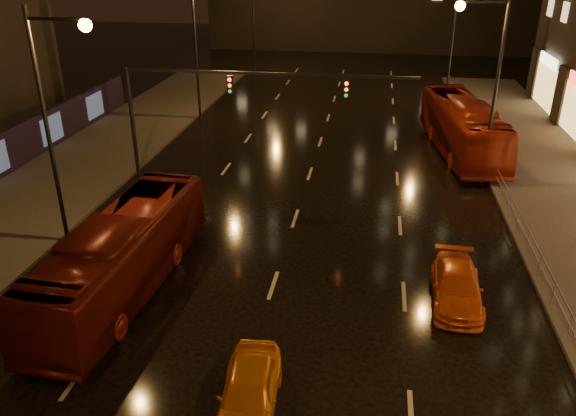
{
  "coord_description": "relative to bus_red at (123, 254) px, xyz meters",
  "views": [
    {
      "loc": [
        3.4,
        -8.17,
        11.87
      ],
      "look_at": [
        0.3,
        11.8,
        2.5
      ],
      "focal_mm": 35.0,
      "sensor_mm": 36.0,
      "label": 1
    }
  ],
  "objects": [
    {
      "name": "traffic_signal",
      "position": [
        0.42,
        11.1,
        3.22
      ],
      "size": [
        15.31,
        0.32,
        6.2
      ],
      "color": "black",
      "rests_on": "ground"
    },
    {
      "name": "railing_right",
      "position": [
        15.68,
        9.1,
        -0.61
      ],
      "size": [
        0.05,
        56.0,
        1.0
      ],
      "color": "#99999E",
      "rests_on": "sidewalk_right"
    },
    {
      "name": "taxi_far",
      "position": [
        12.32,
        1.1,
        -0.89
      ],
      "size": [
        1.91,
        4.34,
        1.24
      ],
      "primitive_type": "imported",
      "rotation": [
        0.0,
        0.0,
        -0.04
      ],
      "color": "#E75715",
      "rests_on": "ground"
    },
    {
      "name": "ground",
      "position": [
        5.48,
        11.1,
        -1.51
      ],
      "size": [
        140.0,
        140.0,
        0.0
      ],
      "primitive_type": "plane",
      "color": "black",
      "rests_on": "ground"
    },
    {
      "name": "taxi_near",
      "position": [
        5.98,
        -5.43,
        -0.83
      ],
      "size": [
        1.9,
        4.11,
        1.36
      ],
      "primitive_type": "imported",
      "rotation": [
        0.0,
        0.0,
        0.07
      ],
      "color": "orange",
      "rests_on": "ground"
    },
    {
      "name": "bus_curb",
      "position": [
        14.48,
        18.35,
        0.16
      ],
      "size": [
        4.35,
        12.27,
        3.34
      ],
      "primitive_type": "imported",
      "rotation": [
        0.0,
        0.0,
        0.13
      ],
      "color": "maroon",
      "rests_on": "ground"
    },
    {
      "name": "bus_red",
      "position": [
        0.0,
        0.0,
        0.0
      ],
      "size": [
        3.08,
        10.96,
        3.02
      ],
      "primitive_type": "imported",
      "rotation": [
        0.0,
        0.0,
        -0.05
      ],
      "color": "#60140D",
      "rests_on": "ground"
    },
    {
      "name": "sidewalk_left",
      "position": [
        -8.02,
        6.1,
        -1.44
      ],
      "size": [
        7.0,
        70.0,
        0.15
      ],
      "primitive_type": "cube",
      "color": "#38332D",
      "rests_on": "ground"
    }
  ]
}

